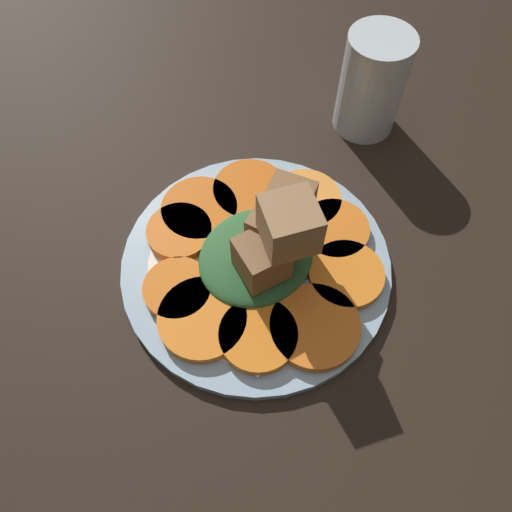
{
  "coord_description": "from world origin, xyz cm",
  "views": [
    {
      "loc": [
        -16.24,
        -16.4,
        44.19
      ],
      "look_at": [
        0.0,
        0.0,
        4.1
      ],
      "focal_mm": 35.0,
      "sensor_mm": 36.0,
      "label": 1
    }
  ],
  "objects": [
    {
      "name": "table_slab",
      "position": [
        0.0,
        0.0,
        1.0
      ],
      "size": [
        120.0,
        120.0,
        2.0
      ],
      "primitive_type": "cube",
      "color": "black",
      "rests_on": "ground"
    },
    {
      "name": "plate",
      "position": [
        0.0,
        0.0,
        2.52
      ],
      "size": [
        25.56,
        25.56,
        1.05
      ],
      "color": "#99B7D1",
      "rests_on": "table_slab"
    },
    {
      "name": "carrot_slice_0",
      "position": [
        4.72,
        -7.04,
        3.58
      ],
      "size": [
        6.98,
        6.98,
        0.96
      ],
      "primitive_type": "cylinder",
      "color": "orange",
      "rests_on": "plate"
    },
    {
      "name": "carrot_slice_1",
      "position": [
        7.69,
        -3.04,
        3.58
      ],
      "size": [
        6.76,
        6.76,
        0.96
      ],
      "primitive_type": "cylinder",
      "color": "orange",
      "rests_on": "plate"
    },
    {
      "name": "carrot_slice_2",
      "position": [
        8.36,
        1.35,
        3.58
      ],
      "size": [
        7.15,
        7.15,
        0.96
      ],
      "primitive_type": "cylinder",
      "color": "#F99539",
      "rests_on": "plate"
    },
    {
      "name": "carrot_slice_3",
      "position": [
        5.2,
        6.13,
        3.58
      ],
      "size": [
        7.49,
        7.49,
        0.96
      ],
      "primitive_type": "cylinder",
      "color": "orange",
      "rests_on": "plate"
    },
    {
      "name": "carrot_slice_4",
      "position": [
        0.38,
        7.99,
        3.58
      ],
      "size": [
        7.56,
        7.56,
        0.96
      ],
      "primitive_type": "cylinder",
      "color": "orange",
      "rests_on": "plate"
    },
    {
      "name": "carrot_slice_5",
      "position": [
        -3.15,
        7.36,
        3.58
      ],
      "size": [
        6.34,
        6.34,
        0.96
      ],
      "primitive_type": "cylinder",
      "color": "orange",
      "rests_on": "plate"
    },
    {
      "name": "carrot_slice_6",
      "position": [
        -7.26,
        2.78,
        3.58
      ],
      "size": [
        6.24,
        6.24,
        0.96
      ],
      "primitive_type": "cylinder",
      "color": "orange",
      "rests_on": "plate"
    },
    {
      "name": "carrot_slice_7",
      "position": [
        -7.59,
        -0.98,
        3.58
      ],
      "size": [
        7.88,
        7.88,
        0.96
      ],
      "primitive_type": "cylinder",
      "color": "orange",
      "rests_on": "plate"
    },
    {
      "name": "carrot_slice_8",
      "position": [
        -5.2,
        -5.52,
        3.58
      ],
      "size": [
        6.86,
        6.86,
        0.96
      ],
      "primitive_type": "cylinder",
      "color": "orange",
      "rests_on": "plate"
    },
    {
      "name": "carrot_slice_9",
      "position": [
        -1.13,
        -8.42,
        3.58
      ],
      "size": [
        7.93,
        7.93,
        0.96
      ],
      "primitive_type": "cylinder",
      "color": "orange",
      "rests_on": "plate"
    },
    {
      "name": "center_pile",
      "position": [
        0.61,
        -0.88,
        6.8
      ],
      "size": [
        11.16,
        10.75,
        10.54
      ],
      "color": "#2D6033",
      "rests_on": "plate"
    },
    {
      "name": "fork",
      "position": [
        0.02,
        -5.78,
        3.3
      ],
      "size": [
        17.12,
        4.25,
        0.4
      ],
      "rotation": [
        0.0,
        0.0,
        0.15
      ],
      "color": "silver",
      "rests_on": "plate"
    },
    {
      "name": "water_glass",
      "position": [
        22.14,
        4.89,
        7.58
      ],
      "size": [
        6.9,
        6.9,
        11.17
      ],
      "color": "silver",
      "rests_on": "table_slab"
    }
  ]
}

